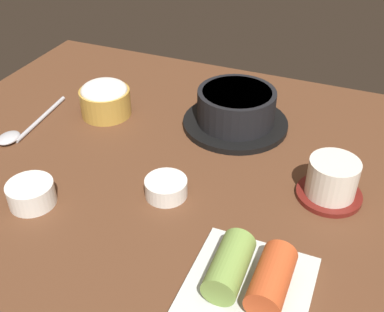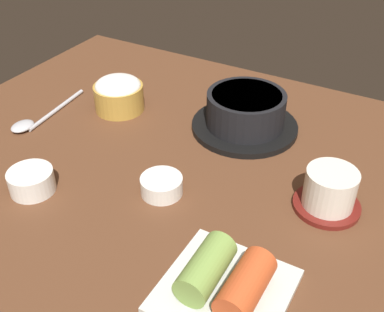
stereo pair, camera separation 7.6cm
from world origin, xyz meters
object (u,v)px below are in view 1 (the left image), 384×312
rice_bowl (105,98)px  side_bowl_near (31,193)px  spoon (20,131)px  stone_pot (236,110)px  tea_cup_with_saucer (332,179)px  banchan_cup_center (166,187)px  kimchi_plate (250,278)px

rice_bowl → side_bowl_near: bearing=-82.8°
rice_bowl → spoon: size_ratio=0.51×
stone_pot → tea_cup_with_saucer: bearing=-34.9°
banchan_cup_center → spoon: size_ratio=0.34×
kimchi_plate → side_bowl_near: bearing=174.9°
kimchi_plate → spoon: 52.42cm
stone_pot → spoon: (-35.75, -17.78, -2.87)cm
stone_pot → banchan_cup_center: bearing=-98.6°
tea_cup_with_saucer → kimchi_plate: size_ratio=0.67×
rice_bowl → tea_cup_with_saucer: size_ratio=0.97×
kimchi_plate → side_bowl_near: kimchi_plate is taller
rice_bowl → spoon: 16.77cm
tea_cup_with_saucer → banchan_cup_center: 25.17cm
rice_bowl → banchan_cup_center: bearing=-40.0°
kimchi_plate → tea_cup_with_saucer: bearing=74.1°
side_bowl_near → spoon: size_ratio=0.37×
stone_pot → rice_bowl: size_ratio=2.03×
stone_pot → spoon: bearing=-153.5°
spoon → stone_pot: bearing=26.5°
stone_pot → spoon: stone_pot is taller
rice_bowl → kimchi_plate: rice_bowl is taller
rice_bowl → tea_cup_with_saucer: 45.29cm
tea_cup_with_saucer → rice_bowl: bearing=169.4°
tea_cup_with_saucer → banchan_cup_center: bearing=-157.7°
rice_bowl → kimchi_plate: size_ratio=0.65×
banchan_cup_center → rice_bowl: bearing=140.0°
stone_pot → banchan_cup_center: stone_pot is taller
banchan_cup_center → tea_cup_with_saucer: bearing=22.3°
banchan_cup_center → kimchi_plate: bearing=-36.3°
rice_bowl → banchan_cup_center: (21.27, -17.84, -1.99)cm
rice_bowl → spoon: rice_bowl is taller
tea_cup_with_saucer → spoon: 55.68cm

